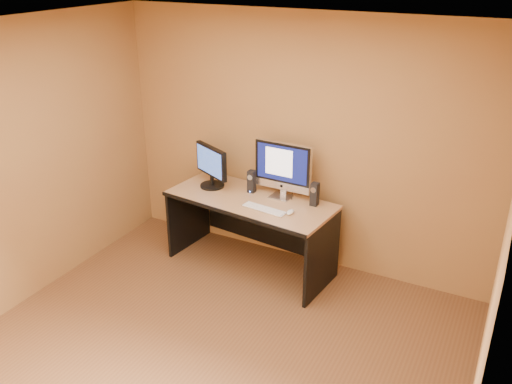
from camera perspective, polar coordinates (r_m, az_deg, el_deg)
floor at (r=4.64m, az=-5.97°, el=-17.80°), size 4.00×4.00×0.00m
walls at (r=3.90m, az=-6.78°, el=-3.40°), size 4.00×4.00×2.60m
ceiling at (r=3.50m, az=-7.85°, el=15.86°), size 4.00×4.00×0.00m
desk at (r=5.66m, az=-0.58°, el=-4.35°), size 1.78×0.93×0.79m
imac at (r=5.40m, az=2.69°, el=2.29°), size 0.62×0.24×0.59m
second_monitor at (r=5.70m, az=-4.70°, el=2.66°), size 0.57×0.45×0.45m
speaker_left at (r=5.59m, az=-0.46°, el=1.12°), size 0.07×0.08×0.23m
speaker_right at (r=5.33m, az=6.20°, el=-0.23°), size 0.08×0.08×0.23m
keyboard at (r=5.24m, az=0.83°, el=-1.81°), size 0.47×0.18×0.02m
mouse at (r=5.17m, az=3.62°, el=-2.11°), size 0.06×0.11×0.04m
cable_a at (r=5.57m, az=3.82°, el=-0.30°), size 0.10×0.22×0.01m
cable_b at (r=5.63m, az=2.79°, el=-0.00°), size 0.08×0.18×0.01m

